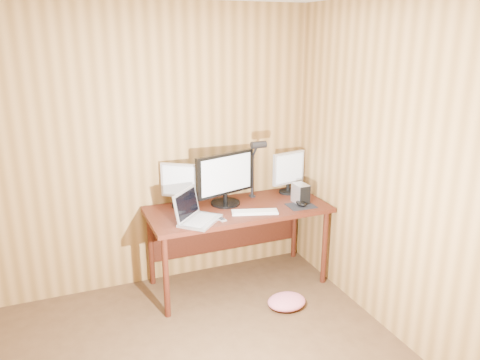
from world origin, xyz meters
TOP-DOWN VIEW (x-y plane):
  - room_shell at (0.00, 0.00)m, footprint 4.00×4.00m
  - desk at (0.93, 1.70)m, footprint 1.60×0.70m
  - monitor_center at (0.86, 1.75)m, footprint 0.60×0.27m
  - monitor_left at (0.47, 1.84)m, footprint 0.31×0.22m
  - monitor_right at (1.53, 1.82)m, footprint 0.36×0.17m
  - laptop at (0.48, 1.47)m, footprint 0.45×0.45m
  - keyboard at (1.01, 1.45)m, footprint 0.41×0.23m
  - mousepad at (1.47, 1.45)m, footprint 0.25×0.20m
  - mouse at (1.47, 1.45)m, footprint 0.09×0.13m
  - hard_drive at (1.51, 1.53)m, footprint 0.12×0.16m
  - phone at (0.69, 1.41)m, footprint 0.07×0.10m
  - speaker at (1.68, 1.93)m, footprint 0.05×0.05m
  - desk_lamp at (1.16, 1.77)m, footprint 0.14×0.20m
  - fabric_pile at (1.16, 1.09)m, footprint 0.34×0.28m

SIDE VIEW (x-z plane):
  - fabric_pile at x=1.16m, z-range 0.00..0.11m
  - desk at x=0.93m, z-range 0.25..1.00m
  - mousepad at x=1.47m, z-range 0.75..0.75m
  - phone at x=0.69m, z-range 0.75..0.76m
  - keyboard at x=1.01m, z-range 0.75..0.77m
  - mouse at x=1.47m, z-range 0.75..0.80m
  - speaker at x=1.68m, z-range 0.75..0.87m
  - laptop at x=0.48m, z-range 0.68..0.94m
  - hard_drive at x=1.51m, z-range 0.75..0.93m
  - monitor_left at x=0.47m, z-range 0.76..1.16m
  - monitor_right at x=1.53m, z-range 0.76..1.17m
  - monitor_center at x=0.86m, z-range 0.76..1.24m
  - desk_lamp at x=1.16m, z-range 0.82..1.43m
  - room_shell at x=0.00m, z-range -0.75..3.25m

